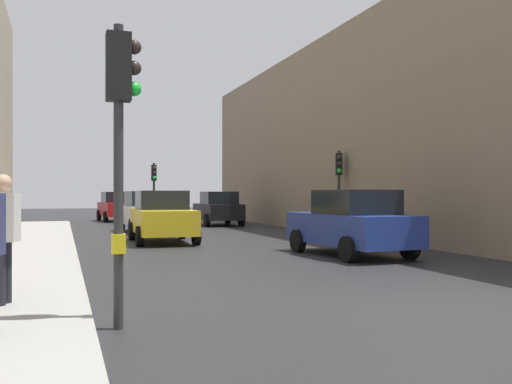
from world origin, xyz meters
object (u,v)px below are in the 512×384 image
Objects in this scene: traffic_light_far_median at (154,182)px; car_red_sedan at (117,206)px; car_white_compact at (147,212)px; car_blue_van at (352,223)px; traffic_light_mid_street at (339,177)px; traffic_light_near_left at (120,119)px; car_dark_suv at (218,208)px; car_yellow_taxi at (162,216)px.

car_red_sedan is (-1.47, 4.89, -1.39)m from traffic_light_far_median.
traffic_light_far_median reaches higher than car_red_sedan.
car_blue_van is at bearing -71.21° from car_white_compact.
traffic_light_near_left is (-9.44, -12.90, 0.29)m from traffic_light_mid_street.
car_blue_van is at bearing -80.83° from traffic_light_far_median.
car_yellow_taxi is at bearing -115.02° from car_dark_suv.
traffic_light_near_left is 23.33m from car_dark_suv.
car_dark_suv is (7.07, 22.17, -1.71)m from traffic_light_near_left.
car_yellow_taxi and car_red_sedan have the same top height.
traffic_light_near_left is 0.87× the size of car_blue_van.
traffic_light_near_left is 0.86× the size of car_red_sedan.
car_dark_suv and car_white_compact have the same top height.
car_red_sedan is (-6.98, 15.54, -1.41)m from traffic_light_mid_street.
traffic_light_mid_street is 7.04m from car_yellow_taxi.
car_white_compact and car_yellow_taxi have the same top height.
car_white_compact is at bearing -88.12° from car_red_sedan.
traffic_light_far_median reaches higher than car_white_compact.
car_dark_suv is (-2.37, 9.28, -1.41)m from traffic_light_mid_street.
car_blue_van is at bearing 44.67° from traffic_light_near_left.
traffic_light_near_left is at bearing -94.94° from car_red_sedan.
car_dark_suv is 10.66m from car_yellow_taxi.
traffic_light_near_left is 0.89× the size of car_dark_suv.
traffic_light_mid_street is 0.77× the size of car_red_sedan.
traffic_light_mid_street is 0.77× the size of car_white_compact.
traffic_light_near_left reaches higher than car_white_compact.
traffic_light_near_left is at bearing -101.56° from car_yellow_taxi.
traffic_light_far_median is at bearing 117.38° from traffic_light_mid_street.
traffic_light_near_left reaches higher than car_red_sedan.
traffic_light_far_median is at bearing 156.34° from car_dark_suv.
traffic_light_mid_street is 8.45m from car_white_compact.
traffic_light_mid_street is 9.68m from car_dark_suv.
car_yellow_taxi is (2.56, 12.51, -1.71)m from traffic_light_near_left.
traffic_light_mid_street is 0.78× the size of car_yellow_taxi.
traffic_light_mid_street is 17.10m from car_red_sedan.
car_dark_suv is 0.97× the size of car_red_sedan.
traffic_light_far_median is 17.24m from car_blue_van.
car_yellow_taxi is at bearing -92.57° from car_white_compact.
traffic_light_mid_street is at bearing 66.24° from car_blue_van.
traffic_light_far_median is 0.77× the size of car_yellow_taxi.
car_dark_suv is (3.14, -1.38, -1.39)m from traffic_light_far_median.
car_dark_suv is 0.98× the size of car_white_compact.
car_yellow_taxi is (-4.10, 5.92, 0.00)m from car_blue_van.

